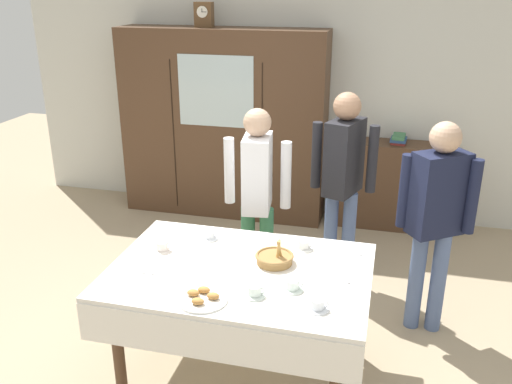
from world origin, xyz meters
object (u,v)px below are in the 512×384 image
at_px(tea_cup_far_right, 318,305).
at_px(tea_cup_far_left, 162,247).
at_px(pastry_plate, 202,298).
at_px(bookshelf_low, 394,185).
at_px(wall_cabinet, 223,125).
at_px(spoon_far_left, 148,273).
at_px(person_behind_table_right, 436,210).
at_px(bread_basket, 275,258).
at_px(tea_cup_front_edge, 293,285).
at_px(tea_cup_center, 304,245).
at_px(tea_cup_near_right, 255,291).
at_px(person_beside_shelf, 257,188).
at_px(spoon_near_right, 356,255).
at_px(mantel_clock, 204,15).
at_px(tea_cup_mid_right, 209,235).
at_px(spoon_far_right, 344,282).
at_px(book_stack, 399,139).
at_px(dining_table, 239,286).
at_px(person_by_cabinet, 343,171).

distance_m(tea_cup_far_right, tea_cup_far_left, 1.16).
bearing_deg(pastry_plate, bookshelf_low, 71.42).
distance_m(wall_cabinet, spoon_far_left, 2.78).
relative_size(tea_cup_far_left, person_behind_table_right, 0.08).
bearing_deg(bread_basket, spoon_far_left, -155.82).
height_order(tea_cup_front_edge, tea_cup_center, same).
relative_size(tea_cup_near_right, person_beside_shelf, 0.08).
bearing_deg(spoon_near_right, mantel_clock, 128.46).
height_order(tea_cup_front_edge, tea_cup_far_right, same).
bearing_deg(spoon_far_left, tea_cup_near_right, -6.51).
height_order(bread_basket, person_behind_table_right, person_behind_table_right).
bearing_deg(spoon_near_right, spoon_far_left, -155.29).
relative_size(tea_cup_mid_right, tea_cup_far_left, 1.00).
bearing_deg(spoon_far_right, person_behind_table_right, 56.87).
distance_m(bookshelf_low, spoon_near_right, 2.29).
height_order(tea_cup_near_right, bread_basket, bread_basket).
bearing_deg(spoon_far_right, tea_cup_far_left, 174.55).
xyz_separation_m(book_stack, pastry_plate, (-1.01, -2.99, -0.15)).
bearing_deg(tea_cup_center, dining_table, -130.47).
bearing_deg(tea_cup_mid_right, bookshelf_low, 61.67).
height_order(person_behind_table_right, person_by_cabinet, person_by_cabinet).
height_order(dining_table, bookshelf_low, bookshelf_low).
height_order(tea_cup_front_edge, spoon_far_right, tea_cup_front_edge).
distance_m(mantel_clock, tea_cup_far_left, 2.82).
relative_size(book_stack, spoon_far_right, 1.84).
height_order(spoon_near_right, person_beside_shelf, person_beside_shelf).
relative_size(dining_table, tea_cup_front_edge, 12.13).
height_order(tea_cup_far_right, person_beside_shelf, person_beside_shelf).
distance_m(dining_table, tea_cup_center, 0.53).
distance_m(book_stack, tea_cup_far_left, 2.89).
bearing_deg(wall_cabinet, person_beside_shelf, -64.29).
xyz_separation_m(mantel_clock, book_stack, (1.98, 0.05, -1.15)).
bearing_deg(mantel_clock, tea_cup_near_right, -66.33).
bearing_deg(book_stack, spoon_far_left, -116.87).
relative_size(dining_table, tea_cup_mid_right, 12.13).
relative_size(wall_cabinet, pastry_plate, 7.70).
bearing_deg(bread_basket, tea_cup_front_edge, -59.19).
height_order(bread_basket, person_beside_shelf, person_beside_shelf).
relative_size(bookshelf_low, spoon_far_right, 9.64).
relative_size(dining_table, person_beside_shelf, 1.02).
bearing_deg(person_behind_table_right, spoon_far_right, -123.13).
xyz_separation_m(tea_cup_mid_right, tea_cup_far_right, (0.84, -0.67, 0.00)).
bearing_deg(tea_cup_front_edge, tea_cup_near_right, -148.91).
distance_m(tea_cup_center, person_behind_table_right, 0.96).
distance_m(pastry_plate, spoon_far_right, 0.83).
xyz_separation_m(tea_cup_mid_right, pastry_plate, (0.21, -0.74, -0.01)).
relative_size(tea_cup_front_edge, spoon_far_left, 1.09).
bearing_deg(person_behind_table_right, wall_cabinet, 139.88).
bearing_deg(person_beside_shelf, book_stack, 57.93).
relative_size(dining_table, tea_cup_far_left, 12.13).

